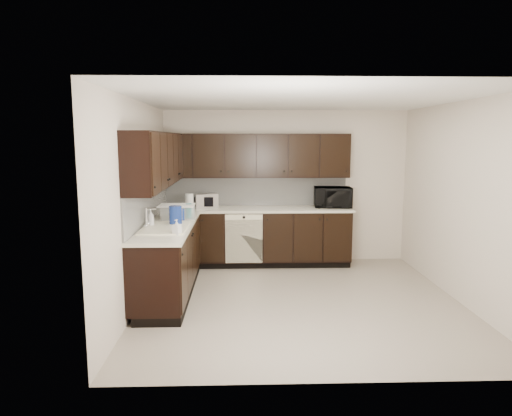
{
  "coord_description": "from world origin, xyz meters",
  "views": [
    {
      "loc": [
        -0.73,
        -5.54,
        2.02
      ],
      "look_at": [
        -0.54,
        0.6,
        1.1
      ],
      "focal_mm": 32.0,
      "sensor_mm": 36.0,
      "label": 1
    }
  ],
  "objects": [
    {
      "name": "wall_right",
      "position": [
        2.0,
        0.0,
        1.25
      ],
      "size": [
        0.02,
        4.0,
        2.5
      ],
      "primitive_type": "cube",
      "color": "beige",
      "rests_on": "floor"
    },
    {
      "name": "countertop",
      "position": [
        -1.01,
        1.11,
        0.92
      ],
      "size": [
        3.03,
        2.83,
        0.04
      ],
      "color": "beige",
      "rests_on": "lower_cabinets"
    },
    {
      "name": "floor",
      "position": [
        0.0,
        0.0,
        0.0
      ],
      "size": [
        4.0,
        4.0,
        0.0
      ],
      "primitive_type": "plane",
      "color": "#9F9283",
      "rests_on": "ground"
    },
    {
      "name": "lower_cabinets",
      "position": [
        -1.01,
        1.11,
        0.41
      ],
      "size": [
        3.0,
        2.8,
        0.9
      ],
      "color": "black",
      "rests_on": "floor"
    },
    {
      "name": "blue_pitcher",
      "position": [
        -1.58,
        0.24,
        1.06
      ],
      "size": [
        0.18,
        0.18,
        0.25
      ],
      "primitive_type": "cylinder",
      "rotation": [
        0.0,
        0.0,
        0.08
      ],
      "color": "navy",
      "rests_on": "countertop"
    },
    {
      "name": "ceiling",
      "position": [
        0.0,
        0.0,
        2.5
      ],
      "size": [
        4.0,
        4.0,
        0.0
      ],
      "primitive_type": "plane",
      "rotation": [
        3.14,
        0.0,
        0.0
      ],
      "color": "white",
      "rests_on": "wall_back"
    },
    {
      "name": "backsplash",
      "position": [
        -1.22,
        1.32,
        1.18
      ],
      "size": [
        3.0,
        2.8,
        0.48
      ],
      "color": "#B4B4AF",
      "rests_on": "countertop"
    },
    {
      "name": "upper_cabinets",
      "position": [
        -1.1,
        1.2,
        1.77
      ],
      "size": [
        3.0,
        2.8,
        0.7
      ],
      "color": "black",
      "rests_on": "wall_back"
    },
    {
      "name": "paper_towel_roll",
      "position": [
        -1.53,
        1.35,
        1.08
      ],
      "size": [
        0.13,
        0.13,
        0.27
      ],
      "primitive_type": "cylinder",
      "rotation": [
        0.0,
        0.0,
        -0.07
      ],
      "color": "silver",
      "rests_on": "countertop"
    },
    {
      "name": "toaster_oven",
      "position": [
        -1.33,
        1.72,
        1.06
      ],
      "size": [
        0.45,
        0.4,
        0.23
      ],
      "primitive_type": "cube",
      "rotation": [
        0.0,
        0.0,
        0.42
      ],
      "color": "#AAAAAC",
      "rests_on": "countertop"
    },
    {
      "name": "wall_front",
      "position": [
        0.0,
        -2.0,
        1.25
      ],
      "size": [
        4.0,
        0.02,
        2.5
      ],
      "primitive_type": "cube",
      "color": "beige",
      "rests_on": "floor"
    },
    {
      "name": "teal_tumbler",
      "position": [
        -1.48,
        0.82,
        1.04
      ],
      "size": [
        0.09,
        0.09,
        0.19
      ],
      "primitive_type": "cylinder",
      "rotation": [
        0.0,
        0.0,
        -0.04
      ],
      "color": "#0C8388",
      "rests_on": "countertop"
    },
    {
      "name": "soap_bottle_a",
      "position": [
        -1.48,
        -0.37,
        1.03
      ],
      "size": [
        0.11,
        0.11,
        0.18
      ],
      "primitive_type": "imported",
      "rotation": [
        0.0,
        0.0,
        -0.38
      ],
      "color": "gray",
      "rests_on": "countertop"
    },
    {
      "name": "storage_bin",
      "position": [
        -1.64,
        0.75,
        1.03
      ],
      "size": [
        0.54,
        0.44,
        0.18
      ],
      "primitive_type": "cube",
      "rotation": [
        0.0,
        0.0,
        0.23
      ],
      "color": "white",
      "rests_on": "countertop"
    },
    {
      "name": "soap_bottle_b",
      "position": [
        -1.88,
        0.15,
        1.05
      ],
      "size": [
        0.09,
        0.09,
        0.22
      ],
      "primitive_type": "imported",
      "rotation": [
        0.0,
        0.0,
        0.09
      ],
      "color": "gray",
      "rests_on": "countertop"
    },
    {
      "name": "microwave",
      "position": [
        0.74,
        1.74,
        1.1
      ],
      "size": [
        0.62,
        0.44,
        0.33
      ],
      "primitive_type": "imported",
      "rotation": [
        0.0,
        0.0,
        -0.08
      ],
      "color": "black",
      "rests_on": "countertop"
    },
    {
      "name": "dishwasher",
      "position": [
        -0.7,
        1.41,
        0.55
      ],
      "size": [
        0.58,
        0.04,
        0.78
      ],
      "color": "#EDE6C2",
      "rests_on": "lower_cabinets"
    },
    {
      "name": "wall_back",
      "position": [
        0.0,
        2.0,
        1.25
      ],
      "size": [
        4.0,
        0.02,
        2.5
      ],
      "primitive_type": "cube",
      "color": "beige",
      "rests_on": "floor"
    },
    {
      "name": "wall_left",
      "position": [
        -2.0,
        0.0,
        1.25
      ],
      "size": [
        0.02,
        4.0,
        2.5
      ],
      "primitive_type": "cube",
      "color": "beige",
      "rests_on": "floor"
    },
    {
      "name": "sink",
      "position": [
        -1.68,
        -0.01,
        0.88
      ],
      "size": [
        0.54,
        0.82,
        0.42
      ],
      "color": "#EDE6C2",
      "rests_on": "countertop"
    }
  ]
}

